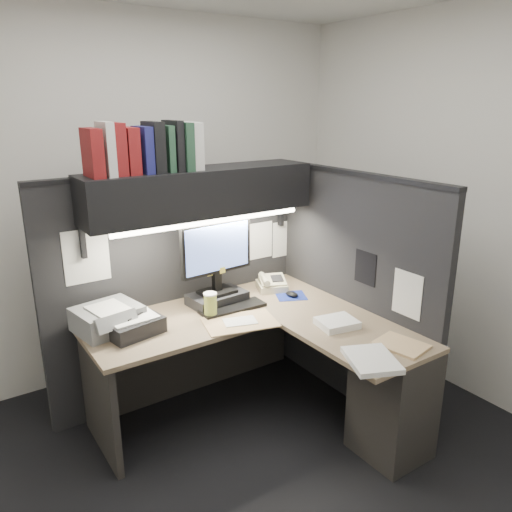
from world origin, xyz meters
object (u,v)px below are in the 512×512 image
Objects in this scene: monitor at (217,272)px; telephone at (272,284)px; notebook_stack at (132,325)px; printer at (108,318)px; keyboard at (233,308)px; coffee_cup at (210,306)px; desk at (306,372)px; overhead_shelf at (201,192)px.

monitor reaches higher than telephone.
notebook_stack is at bearing -174.36° from monitor.
notebook_stack is (0.11, -0.13, -0.03)m from printer.
monitor reaches higher than keyboard.
coffee_cup is 0.42× the size of printer.
coffee_cup is at bearing -6.76° from notebook_stack.
desk is 0.73m from coffee_cup.
telephone is 1.37× the size of coffee_cup.
overhead_shelf is at bearing 111.79° from desk.
monitor reaches higher than desk.
telephone reaches higher than keyboard.
telephone is (0.23, 0.69, 0.33)m from desk.
keyboard is 0.68m from notebook_stack.
keyboard is (0.09, -0.23, -0.76)m from overhead_shelf.
coffee_cup is 0.50m from notebook_stack.
desk is 0.80m from telephone.
monitor is at bearing 109.21° from desk.
printer is (-0.79, 0.17, 0.06)m from keyboard.
notebook_stack reaches higher than keyboard.
keyboard is 1.43× the size of notebook_stack.
desk is 3.77× the size of keyboard.
coffee_cup is (-0.15, -0.17, -0.15)m from monitor.
monitor is 1.59× the size of printer.
keyboard is 0.19m from coffee_cup.
keyboard is 0.81m from printer.
monitor is 1.83× the size of notebook_stack.
coffee_cup is at bearing 127.49° from desk.
monitor is (0.06, -0.07, -0.54)m from overhead_shelf.
desk is 11.04× the size of coffee_cup.
desk is 1.26m from printer.
overhead_shelf reaches higher than keyboard.
overhead_shelf reaches higher than telephone.
telephone is at bearing -2.71° from monitor.
coffee_cup reaches higher than notebook_stack.
overhead_shelf is 0.80m from keyboard.
overhead_shelf reaches higher than notebook_stack.
keyboard is at bearing -67.60° from overhead_shelf.
overhead_shelf is at bearing 17.86° from notebook_stack.
coffee_cup is (-0.39, 0.50, 0.36)m from desk.
keyboard is (-0.21, 0.53, 0.30)m from desk.
notebook_stack is (-0.50, 0.06, -0.03)m from coffee_cup.
printer is (-0.76, 0.02, -0.16)m from monitor.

